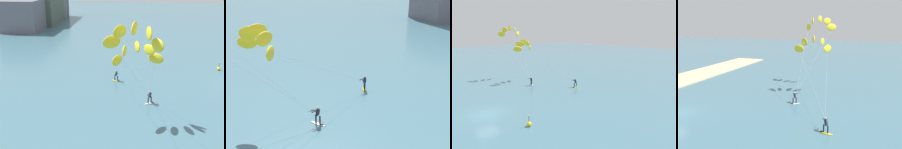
% 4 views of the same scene
% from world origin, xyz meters
% --- Properties ---
extents(kitesurfer_nearshore, '(13.04, 7.69, 8.83)m').
position_xyz_m(kitesurfer_nearshore, '(-12.09, 13.96, 7.32)').
color(kitesurfer_nearshore, yellow).
rests_on(kitesurfer_nearshore, ground).
extents(kitesurfer_mid_water, '(11.06, 5.20, 11.67)m').
position_xyz_m(kitesurfer_mid_water, '(-17.27, 13.48, 10.05)').
color(kitesurfer_mid_water, white).
rests_on(kitesurfer_mid_water, ground).
extents(marker_buoy, '(0.56, 0.56, 1.38)m').
position_xyz_m(marker_buoy, '(6.68, 2.07, 0.30)').
color(marker_buoy, yellow).
rests_on(marker_buoy, ground).
extents(distant_headland, '(35.33, 12.27, 8.39)m').
position_xyz_m(distant_headland, '(43.89, 50.32, 4.11)').
color(distant_headland, slate).
rests_on(distant_headland, ground).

